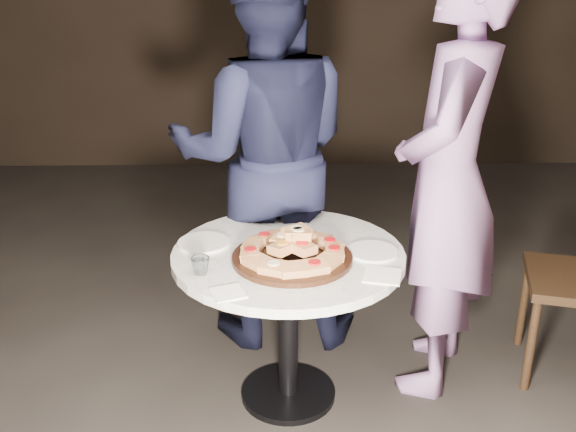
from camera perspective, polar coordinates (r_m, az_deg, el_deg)
The scene contains 12 objects.
floor at distance 2.85m, azimuth 0.11°, elevation -16.59°, with size 7.00×7.00×0.00m, color black.
table at distance 2.61m, azimuth 0.02°, elevation -5.71°, with size 1.15×1.15×0.70m.
serving_board at distance 2.47m, azimuth 0.37°, elevation -3.74°, with size 0.47×0.47×0.02m, color black.
focaccia_pile at distance 2.46m, azimuth 0.43°, elevation -2.83°, with size 0.41×0.41×0.11m.
plate_left at distance 2.63m, azimuth -7.51°, elevation -2.37°, with size 0.21×0.21×0.01m, color white.
plate_right at distance 2.56m, azimuth 7.52°, elevation -3.14°, with size 0.20×0.20×0.01m, color white.
water_glass at distance 2.38m, azimuth -7.78°, elevation -4.40°, with size 0.07×0.07×0.07m, color silver.
napkin_near at distance 2.25m, azimuth -5.34°, elevation -6.82°, with size 0.11×0.11×0.01m, color white.
napkin_far at distance 2.38m, azimuth 8.38°, elevation -5.26°, with size 0.13×0.13×0.01m, color white.
chair_far at distance 3.66m, azimuth -1.46°, elevation 0.79°, with size 0.48×0.49×0.80m.
diner_navy at distance 3.00m, azimuth -2.09°, elevation 5.44°, with size 0.90×0.70×1.86m, color black.
diner_teal at distance 2.71m, azimuth 14.07°, elevation 3.02°, with size 0.68×0.45×1.86m, color #84649C.
Camera 1 is at (-0.05, -2.24, 1.77)m, focal length 40.00 mm.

